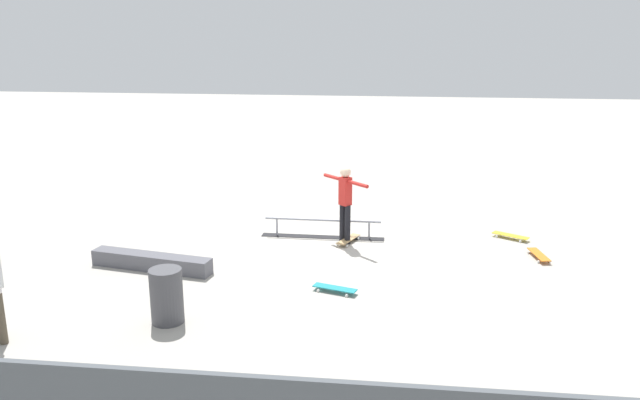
# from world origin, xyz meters

# --- Properties ---
(ground_plane) EXTENTS (60.00, 60.00, 0.00)m
(ground_plane) POSITION_xyz_m (0.00, 0.00, 0.00)
(ground_plane) COLOR #ADA89E
(grind_rail) EXTENTS (2.75, 0.26, 0.43)m
(grind_rail) POSITION_xyz_m (0.06, -0.71, 0.19)
(grind_rail) COLOR black
(grind_rail) RESTS_ON ground_plane
(skate_ledge) EXTENTS (2.49, 0.80, 0.31)m
(skate_ledge) POSITION_xyz_m (3.14, 1.61, 0.15)
(skate_ledge) COLOR #595960
(skate_ledge) RESTS_ON ground_plane
(skater_main) EXTENTS (1.04, 1.01, 1.70)m
(skater_main) POSITION_xyz_m (-0.46, -0.40, 0.99)
(skater_main) COLOR black
(skater_main) RESTS_ON ground_plane
(skateboard_main) EXTENTS (0.49, 0.82, 0.09)m
(skateboard_main) POSITION_xyz_m (-0.54, -0.41, 0.07)
(skateboard_main) COLOR tan
(skateboard_main) RESTS_ON ground_plane
(loose_skateboard_orange) EXTENTS (0.36, 0.82, 0.09)m
(loose_skateboard_orange) POSITION_xyz_m (-4.47, 0.09, 0.07)
(loose_skateboard_orange) COLOR orange
(loose_skateboard_orange) RESTS_ON ground_plane
(loose_skateboard_teal) EXTENTS (0.82, 0.43, 0.09)m
(loose_skateboard_teal) POSITION_xyz_m (-0.50, 2.30, 0.07)
(loose_skateboard_teal) COLOR teal
(loose_skateboard_teal) RESTS_ON ground_plane
(loose_skateboard_yellow) EXTENTS (0.79, 0.59, 0.09)m
(loose_skateboard_yellow) POSITION_xyz_m (-4.10, -1.10, 0.07)
(loose_skateboard_yellow) COLOR yellow
(loose_skateboard_yellow) RESTS_ON ground_plane
(trash_bin) EXTENTS (0.52, 0.52, 0.89)m
(trash_bin) POSITION_xyz_m (2.04, 3.79, 0.45)
(trash_bin) COLOR #47474C
(trash_bin) RESTS_ON ground_plane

